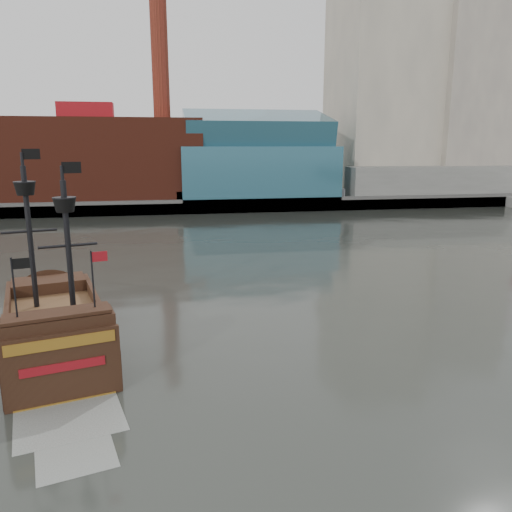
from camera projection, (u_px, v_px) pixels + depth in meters
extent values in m
plane|color=#262824|center=(302.00, 346.00, 31.38)|extent=(400.00, 400.00, 0.00)
cube|color=slate|center=(199.00, 193.00, 119.45)|extent=(220.00, 60.00, 2.00)
cube|color=#4C4C49|center=(210.00, 206.00, 91.08)|extent=(220.00, 1.00, 2.60)
cube|color=maroon|center=(89.00, 160.00, 94.53)|extent=(42.00, 18.00, 15.00)
cube|color=#295B6D|center=(257.00, 172.00, 98.78)|extent=(30.00, 16.00, 10.00)
cube|color=#C0B49F|center=(382.00, 86.00, 109.68)|extent=(20.00, 22.00, 46.00)
cube|color=#AAA08E|center=(466.00, 104.00, 109.88)|extent=(18.00, 18.00, 38.00)
cube|color=#C0B49F|center=(392.00, 81.00, 127.09)|extent=(24.00, 20.00, 52.00)
cube|color=slate|center=(442.00, 181.00, 102.05)|extent=(40.00, 6.00, 6.00)
cylinder|color=maroon|center=(160.00, 60.00, 94.84)|extent=(3.20, 3.20, 22.00)
cube|color=#295B6D|center=(257.00, 130.00, 97.02)|extent=(28.00, 14.94, 8.78)
cube|color=black|center=(56.00, 340.00, 30.61)|extent=(8.75, 14.40, 2.91)
cube|color=brown|center=(54.00, 315.00, 30.26)|extent=(7.88, 12.96, 0.34)
cube|color=black|center=(49.00, 287.00, 34.93)|extent=(5.28, 3.78, 1.12)
cube|color=black|center=(59.00, 335.00, 24.92)|extent=(5.60, 3.05, 2.01)
cube|color=black|center=(64.00, 376.00, 24.40)|extent=(5.38, 1.63, 4.48)
cube|color=#8B5E1A|center=(61.00, 343.00, 23.86)|extent=(4.90, 1.34, 0.56)
cube|color=maroon|center=(63.00, 367.00, 24.13)|extent=(3.82, 1.06, 0.45)
cylinder|color=black|center=(30.00, 238.00, 30.38)|extent=(0.38, 0.38, 8.73)
cylinder|color=black|center=(69.00, 253.00, 27.96)|extent=(0.38, 0.38, 8.06)
cone|color=black|center=(25.00, 189.00, 29.72)|extent=(1.50, 1.50, 0.78)
cone|color=black|center=(65.00, 205.00, 27.37)|extent=(1.50, 1.50, 0.78)
cube|color=black|center=(31.00, 154.00, 29.48)|extent=(0.98, 0.28, 0.62)
cube|color=black|center=(71.00, 168.00, 27.13)|extent=(0.98, 0.28, 0.62)
cube|color=#999E99|center=(70.00, 420.00, 23.02)|extent=(5.61, 5.08, 0.02)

